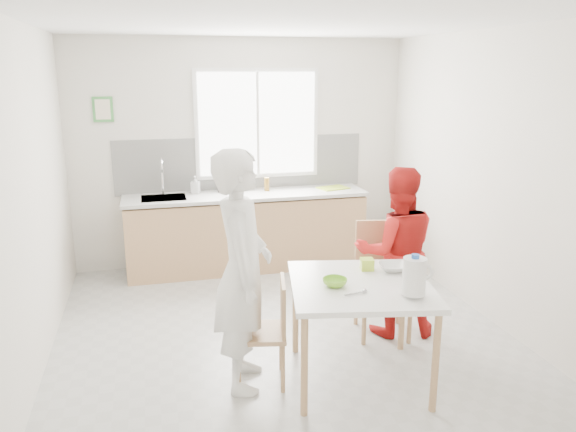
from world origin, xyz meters
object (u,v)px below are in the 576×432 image
bowl_green (335,282)px  wine_bottle_b (237,178)px  person_red (396,252)px  milk_jug (415,276)px  dining_table (360,293)px  person_white (242,271)px  chair_far (382,273)px  bowl_white (393,267)px  wine_bottle_a (221,179)px  chair_left (269,327)px

bowl_green → wine_bottle_b: bearing=95.1°
person_red → milk_jug: (-0.34, -1.03, 0.19)m
dining_table → person_white: (-0.86, 0.17, 0.19)m
dining_table → wine_bottle_b: size_ratio=4.03×
wine_bottle_b → milk_jug: bearing=-77.3°
chair_far → bowl_white: bearing=-95.0°
bowl_green → wine_bottle_b: wine_bottle_b is taller
bowl_white → milk_jug: 0.55m
milk_jug → wine_bottle_b: bearing=113.7°
bowl_white → wine_bottle_a: 2.86m
chair_far → person_white: 1.52m
person_white → milk_jug: person_white is taller
bowl_green → person_red: bearing=40.8°
person_white → person_red: size_ratio=1.18×
dining_table → wine_bottle_b: wine_bottle_b is taller
wine_bottle_a → bowl_green: bearing=-80.9°
chair_far → wine_bottle_b: bearing=125.2°
milk_jug → wine_bottle_a: bearing=117.3°
person_red → bowl_green: 1.07m
wine_bottle_a → wine_bottle_b: size_ratio=1.07×
dining_table → wine_bottle_a: wine_bottle_a is taller
bowl_green → wine_bottle_b: 2.93m
bowl_green → bowl_white: 0.58m
person_red → bowl_green: person_red is taller
person_red → wine_bottle_b: person_red is taller
chair_far → wine_bottle_a: size_ratio=3.17×
person_red → bowl_green: (-0.81, -0.70, 0.06)m
chair_left → dining_table: bearing=90.0°
chair_left → wine_bottle_a: wine_bottle_a is taller
bowl_green → milk_jug: milk_jug is taller
person_white → wine_bottle_b: 2.77m
milk_jug → bowl_green: bearing=156.4°
dining_table → chair_far: chair_far is taller
chair_left → person_red: bearing=124.6°
chair_far → person_red: bearing=-17.0°
chair_left → person_red: person_red is taller
bowl_green → dining_table: bearing=3.0°
bowl_green → wine_bottle_a: wine_bottle_a is taller
chair_far → dining_table: bearing=-112.9°
dining_table → bowl_green: size_ratio=6.66×
dining_table → person_red: size_ratio=0.79×
chair_far → milk_jug: milk_jug is taller
wine_bottle_a → person_red: bearing=-59.6°
dining_table → person_white: bearing=169.0°
person_white → milk_jug: 1.23m
bowl_green → wine_bottle_b: (-0.26, 2.91, 0.25)m
chair_far → person_red: size_ratio=0.66×
person_white → milk_jug: bearing=-103.1°
wine_bottle_b → dining_table: bearing=-80.9°
person_white → bowl_green: (0.65, -0.18, -0.08)m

